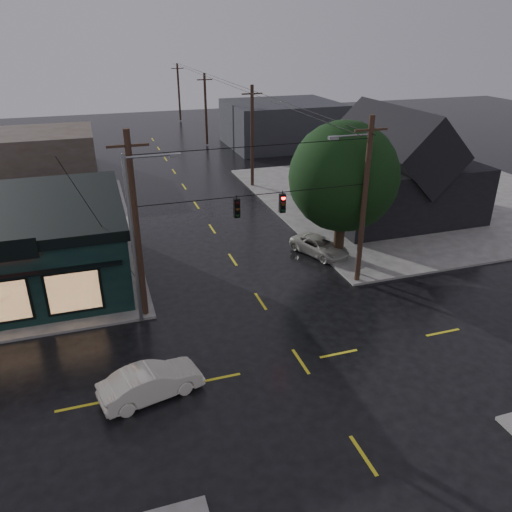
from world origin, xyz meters
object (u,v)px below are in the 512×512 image
object	(u,v)px
corner_tree	(344,177)
suv_silver	(320,246)
utility_pole_nw	(146,315)
sedan_cream	(151,382)
utility_pole_ne	(357,281)

from	to	relation	value
corner_tree	suv_silver	world-z (taller)	corner_tree
utility_pole_nw	suv_silver	size ratio (longest dim) A/B	2.30
sedan_cream	utility_pole_ne	bearing A→B (deg)	-77.02
utility_pole_ne	sedan_cream	xyz separation A→B (m)	(-13.51, -6.76, 0.72)
corner_tree	sedan_cream	bearing A→B (deg)	-143.42
utility_pole_ne	utility_pole_nw	bearing A→B (deg)	180.00
utility_pole_nw	suv_silver	xyz separation A→B (m)	(12.50, 4.49, 0.61)
sedan_cream	suv_silver	bearing A→B (deg)	-62.76
corner_tree	utility_pole_ne	size ratio (longest dim) A/B	0.90
utility_pole_nw	sedan_cream	world-z (taller)	utility_pole_nw
utility_pole_nw	sedan_cream	bearing A→B (deg)	-94.31
sedan_cream	corner_tree	bearing A→B (deg)	-67.01
utility_pole_ne	suv_silver	world-z (taller)	utility_pole_ne
utility_pole_nw	suv_silver	distance (m)	13.30
sedan_cream	suv_silver	world-z (taller)	sedan_cream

